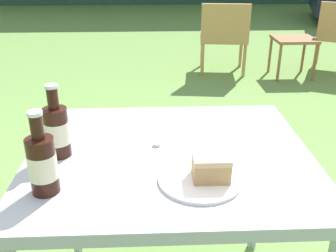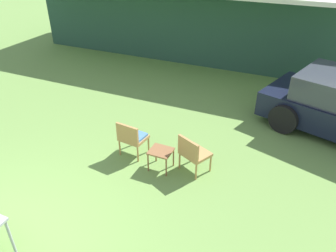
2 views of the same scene
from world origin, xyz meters
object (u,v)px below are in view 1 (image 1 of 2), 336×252
wicker_chair_cushioned (224,33)px  garden_side_table (294,43)px  cola_bottle_near (57,130)px  patio_table (169,170)px  cake_on_plate (206,173)px  cola_bottle_far (42,163)px

wicker_chair_cushioned → garden_side_table: size_ratio=1.80×
cola_bottle_near → garden_side_table: bearing=58.7°
patio_table → cake_on_plate: bearing=-61.0°
patio_table → garden_side_table: bearing=63.8°
wicker_chair_cushioned → garden_side_table: bearing=172.6°
cola_bottle_far → patio_table: bearing=30.5°
garden_side_table → cola_bottle_near: cola_bottle_near is taller
cake_on_plate → wicker_chair_cushioned: bearing=79.0°
garden_side_table → cake_on_plate: 3.56m
garden_side_table → cake_on_plate: bearing=-113.5°
garden_side_table → cola_bottle_far: cola_bottle_far is taller
patio_table → cola_bottle_near: 0.39m
wicker_chair_cushioned → cake_on_plate: cake_on_plate is taller
cola_bottle_far → garden_side_table: bearing=60.4°
garden_side_table → cake_on_plate: size_ratio=1.80×
wicker_chair_cushioned → patio_table: bearing=83.2°
cake_on_plate → cola_bottle_near: cola_bottle_near is taller
garden_side_table → patio_table: size_ratio=0.47×
cola_bottle_near → wicker_chair_cushioned: bearing=70.9°
cake_on_plate → cola_bottle_far: bearing=-175.9°
patio_table → cake_on_plate: (0.10, -0.17, 0.10)m
cake_on_plate → cola_bottle_near: 0.49m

